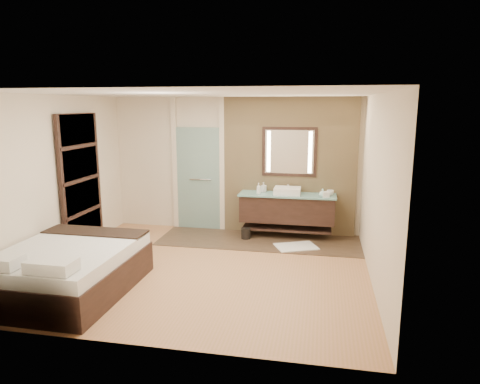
% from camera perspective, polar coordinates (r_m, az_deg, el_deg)
% --- Properties ---
extents(floor, '(5.00, 5.00, 0.00)m').
position_cam_1_polar(floor, '(6.86, -4.51, -10.22)').
color(floor, '#A57445').
rests_on(floor, ground).
extents(tile_strip, '(3.80, 1.30, 0.01)m').
position_cam_1_polar(tile_strip, '(8.22, 2.53, -6.44)').
color(tile_strip, '#362A1D').
rests_on(tile_strip, floor).
extents(stone_wall, '(2.60, 0.08, 2.70)m').
position_cam_1_polar(stone_wall, '(8.46, 6.58, 3.36)').
color(stone_wall, tan).
rests_on(stone_wall, floor).
extents(vanity, '(1.85, 0.55, 0.88)m').
position_cam_1_polar(vanity, '(8.31, 6.30, -2.18)').
color(vanity, black).
rests_on(vanity, stone_wall).
extents(mirror_unit, '(1.06, 0.04, 0.96)m').
position_cam_1_polar(mirror_unit, '(8.37, 6.59, 5.34)').
color(mirror_unit, black).
rests_on(mirror_unit, stone_wall).
extents(frosted_door, '(1.10, 0.12, 2.70)m').
position_cam_1_polar(frosted_door, '(8.81, -5.55, 2.35)').
color(frosted_door, silver).
rests_on(frosted_door, floor).
extents(shoji_partition, '(0.06, 1.20, 2.40)m').
position_cam_1_polar(shoji_partition, '(8.02, -20.43, 1.26)').
color(shoji_partition, black).
rests_on(shoji_partition, floor).
extents(bed, '(1.65, 2.05, 0.78)m').
position_cam_1_polar(bed, '(6.41, -22.03, -9.55)').
color(bed, black).
rests_on(bed, floor).
extents(bath_mat, '(0.86, 0.75, 0.02)m').
position_cam_1_polar(bath_mat, '(7.88, 7.49, -7.24)').
color(bath_mat, silver).
rests_on(bath_mat, floor).
extents(waste_bin, '(0.23, 0.23, 0.22)m').
position_cam_1_polar(waste_bin, '(8.26, 0.78, -5.57)').
color(waste_bin, black).
rests_on(waste_bin, floor).
extents(tissue_box, '(0.15, 0.15, 0.10)m').
position_cam_1_polar(tissue_box, '(8.06, 11.33, -0.32)').
color(tissue_box, silver).
rests_on(tissue_box, vanity).
extents(soap_bottle_a, '(0.11, 0.11, 0.21)m').
position_cam_1_polar(soap_bottle_a, '(8.17, 2.49, 0.45)').
color(soap_bottle_a, silver).
rests_on(soap_bottle_a, vanity).
extents(soap_bottle_b, '(0.11, 0.11, 0.19)m').
position_cam_1_polar(soap_bottle_b, '(8.39, 3.16, 0.65)').
color(soap_bottle_b, '#B2B2B2').
rests_on(soap_bottle_b, vanity).
extents(soap_bottle_c, '(0.13, 0.13, 0.15)m').
position_cam_1_polar(soap_bottle_c, '(8.07, 10.95, -0.11)').
color(soap_bottle_c, '#B9E8E8').
rests_on(soap_bottle_c, vanity).
extents(cup, '(0.13, 0.13, 0.10)m').
position_cam_1_polar(cup, '(8.23, 11.93, -0.10)').
color(cup, silver).
rests_on(cup, vanity).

